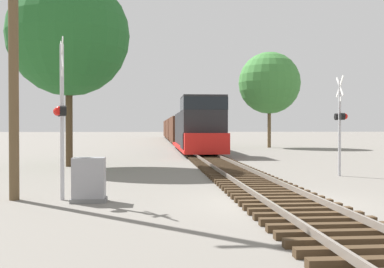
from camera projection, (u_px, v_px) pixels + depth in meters
The scene contains 9 objects.
ground_plane at pixel (283, 204), 12.49m from camera, with size 400.00×400.00×0.00m, color slate.
rail_track_bed at pixel (283, 199), 12.49m from camera, with size 2.60×160.00×0.31m.
freight_train at pixel (180, 129), 62.44m from camera, with size 3.12×68.02×4.40m.
crossing_signal_near at pixel (61, 113), 13.08m from camera, with size 0.54×1.01×4.72m.
crossing_signal_far at pixel (340, 119), 19.59m from camera, with size 0.39×1.01×4.38m.
relay_cabinet at pixel (89, 180), 12.77m from camera, with size 0.99×0.64×1.27m.
utility_pole at pixel (13, 28), 13.06m from camera, with size 1.80×0.29×9.81m.
tree_far_right at pixel (69, 36), 24.27m from camera, with size 6.55×6.55×10.39m.
tree_mid_background at pixel (269, 83), 47.11m from camera, with size 6.46×6.46×10.03m.
Camera 1 is at (-3.58, -12.20, 2.13)m, focal length 42.00 mm.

